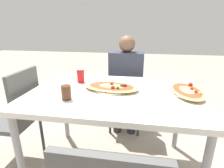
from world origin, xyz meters
The scene contains 9 objects.
ground_plane centered at (0.00, 0.00, 0.00)m, with size 14.00×14.00×0.00m, color #9E9384.
dining_table centered at (0.00, 0.00, 0.70)m, with size 1.35×0.90×0.76m.
chair_far_seated centered at (0.05, 0.79, 0.52)m, with size 0.40×0.40×0.92m.
chair_side_left centered at (-0.86, -0.06, 0.52)m, with size 0.40×0.40×0.92m.
person_seated centered at (0.05, 0.67, 0.68)m, with size 0.39×0.24×1.17m.
pizza_main centered at (-0.02, 0.05, 0.79)m, with size 0.49×0.32×0.06m.
soda_can centered at (-0.34, 0.19, 0.83)m, with size 0.07×0.07×0.12m.
drink_glass centered at (-0.31, -0.20, 0.82)m, with size 0.07×0.07×0.10m.
pizza_second centered at (0.57, 0.05, 0.79)m, with size 0.28×0.43×0.06m.
Camera 1 is at (0.20, -1.29, 1.27)m, focal length 28.00 mm.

